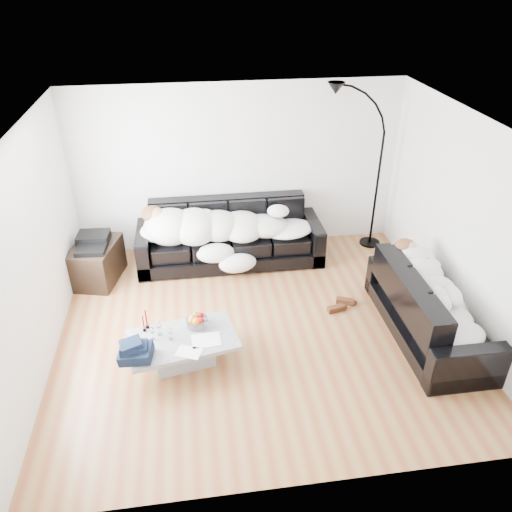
{
  "coord_description": "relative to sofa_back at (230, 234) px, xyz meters",
  "views": [
    {
      "loc": [
        -0.75,
        -4.95,
        4.09
      ],
      "look_at": [
        0.0,
        0.3,
        0.9
      ],
      "focal_mm": 35.0,
      "sensor_mm": 36.0,
      "label": 1
    }
  ],
  "objects": [
    {
      "name": "stereo",
      "position": [
        -1.97,
        -0.27,
        0.18
      ],
      "size": [
        0.46,
        0.37,
        0.13
      ],
      "primitive_type": "cube",
      "rotation": [
        0.0,
        0.0,
        -0.07
      ],
      "color": "black",
      "rests_on": "av_cabinet"
    },
    {
      "name": "sleeper_right",
      "position": [
        2.26,
        -2.12,
        0.18
      ],
      "size": [
        0.75,
        1.79,
        0.44
      ],
      "primitive_type": null,
      "rotation": [
        0.0,
        0.0,
        1.57
      ],
      "color": "silver",
      "rests_on": "sofa_right"
    },
    {
      "name": "ground",
      "position": [
        0.2,
        -1.73,
        -0.46
      ],
      "size": [
        5.0,
        5.0,
        0.0
      ],
      "primitive_type": "plane",
      "color": "brown",
      "rests_on": "ground"
    },
    {
      "name": "navy_jacket",
      "position": [
        -1.28,
        -2.47,
        0.07
      ],
      "size": [
        0.42,
        0.37,
        0.19
      ],
      "primitive_type": null,
      "rotation": [
        0.0,
        0.0,
        0.17
      ],
      "color": "black",
      "rests_on": "coffee_table"
    },
    {
      "name": "wall_left",
      "position": [
        -2.3,
        -1.73,
        0.84
      ],
      "size": [
        0.02,
        4.5,
        2.6
      ],
      "primitive_type": "cube",
      "color": "silver",
      "rests_on": "ground"
    },
    {
      "name": "ceiling",
      "position": [
        0.2,
        -1.73,
        2.14
      ],
      "size": [
        5.0,
        5.0,
        0.0
      ],
      "primitive_type": "plane",
      "color": "white",
      "rests_on": "ground"
    },
    {
      "name": "candle_right",
      "position": [
        -1.16,
        -1.97,
        0.02
      ],
      "size": [
        0.05,
        0.05,
        0.25
      ],
      "primitive_type": "cylinder",
      "rotation": [
        0.0,
        0.0,
        0.15
      ],
      "color": "maroon",
      "rests_on": "coffee_table"
    },
    {
      "name": "shoes",
      "position": [
        1.35,
        -1.46,
        -0.41
      ],
      "size": [
        0.39,
        0.28,
        0.09
      ],
      "primitive_type": null,
      "rotation": [
        0.0,
        0.0,
        0.0
      ],
      "color": "#472311",
      "rests_on": "ground"
    },
    {
      "name": "floor_lamp",
      "position": [
        2.34,
        0.2,
        0.69
      ],
      "size": [
        0.89,
        0.52,
        2.3
      ],
      "primitive_type": null,
      "rotation": [
        0.0,
        0.0,
        0.23
      ],
      "color": "black",
      "rests_on": "ground"
    },
    {
      "name": "newspaper_a",
      "position": [
        -0.5,
        -2.3,
        -0.09
      ],
      "size": [
        0.34,
        0.27,
        0.01
      ],
      "primitive_type": "cube",
      "rotation": [
        0.0,
        0.0,
        0.06
      ],
      "color": "silver",
      "rests_on": "coffee_table"
    },
    {
      "name": "fruit_bowl",
      "position": [
        -0.58,
        -2.01,
        -0.02
      ],
      "size": [
        0.29,
        0.29,
        0.16
      ],
      "primitive_type": "cylinder",
      "rotation": [
        0.0,
        0.0,
        -0.15
      ],
      "color": "white",
      "rests_on": "coffee_table"
    },
    {
      "name": "wall_back",
      "position": [
        0.2,
        0.52,
        0.84
      ],
      "size": [
        5.0,
        0.02,
        2.6
      ],
      "primitive_type": "cube",
      "color": "silver",
      "rests_on": "ground"
    },
    {
      "name": "teal_cushion",
      "position": [
        2.2,
        -1.47,
        0.26
      ],
      "size": [
        0.42,
        0.38,
        0.2
      ],
      "primitive_type": "ellipsoid",
      "rotation": [
        0.0,
        0.0,
        0.24
      ],
      "color": "#0E6264",
      "rests_on": "sofa_right"
    },
    {
      "name": "wall_right",
      "position": [
        2.7,
        -1.73,
        0.84
      ],
      "size": [
        0.02,
        4.5,
        2.6
      ],
      "primitive_type": "cube",
      "color": "silver",
      "rests_on": "ground"
    },
    {
      "name": "candle_left",
      "position": [
        -1.2,
        -2.03,
        0.01
      ],
      "size": [
        0.04,
        0.04,
        0.21
      ],
      "primitive_type": "cylinder",
      "rotation": [
        0.0,
        0.0,
        0.16
      ],
      "color": "maroon",
      "rests_on": "coffee_table"
    },
    {
      "name": "wine_glass_b",
      "position": [
        -1.09,
        -2.19,
        -0.02
      ],
      "size": [
        0.08,
        0.08,
        0.16
      ],
      "primitive_type": "cylinder",
      "rotation": [
        0.0,
        0.0,
        0.28
      ],
      "color": "white",
      "rests_on": "coffee_table"
    },
    {
      "name": "av_cabinet",
      "position": [
        -1.97,
        -0.27,
        -0.17
      ],
      "size": [
        0.76,
        0.95,
        0.57
      ],
      "primitive_type": "cube",
      "rotation": [
        0.0,
        0.0,
        -0.24
      ],
      "color": "black",
      "rests_on": "ground"
    },
    {
      "name": "wine_glass_a",
      "position": [
        -1.02,
        -2.11,
        -0.02
      ],
      "size": [
        0.09,
        0.09,
        0.17
      ],
      "primitive_type": "cylinder",
      "rotation": [
        0.0,
        0.0,
        -0.21
      ],
      "color": "white",
      "rests_on": "coffee_table"
    },
    {
      "name": "sofa_right",
      "position": [
        2.26,
        -2.12,
        -0.04
      ],
      "size": [
        0.89,
        2.08,
        0.84
      ],
      "primitive_type": "cube",
      "rotation": [
        0.0,
        0.0,
        1.57
      ],
      "color": "black",
      "rests_on": "ground"
    },
    {
      "name": "sleeper_back",
      "position": [
        0.0,
        -0.05,
        0.2
      ],
      "size": [
        2.36,
        0.82,
        0.47
      ],
      "primitive_type": null,
      "color": "silver",
      "rests_on": "sofa_back"
    },
    {
      "name": "sofa_back",
      "position": [
        0.0,
        0.0,
        0.0
      ],
      "size": [
        2.79,
        0.97,
        0.91
      ],
      "primitive_type": "cube",
      "color": "black",
      "rests_on": "ground"
    },
    {
      "name": "newspaper_b",
      "position": [
        -0.69,
        -2.47,
        -0.09
      ],
      "size": [
        0.32,
        0.28,
        0.01
      ],
      "primitive_type": "cube",
      "rotation": [
        0.0,
        0.0,
        -0.39
      ],
      "color": "silver",
      "rests_on": "coffee_table"
    },
    {
      "name": "wine_glass_c",
      "position": [
        -0.89,
        -2.22,
        -0.03
      ],
      "size": [
        0.08,
        0.08,
        0.15
      ],
      "primitive_type": "cylinder",
      "rotation": [
        0.0,
        0.0,
        0.29
      ],
      "color": "white",
      "rests_on": "coffee_table"
    },
    {
      "name": "coffee_table",
      "position": [
        -0.76,
        -2.22,
        -0.28
      ],
      "size": [
        1.33,
        0.92,
        0.36
      ],
      "primitive_type": "cube",
      "rotation": [
        0.0,
        0.0,
        0.18
      ],
      "color": "#939699",
      "rests_on": "ground"
    }
  ]
}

